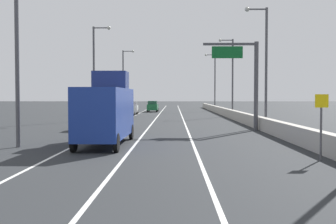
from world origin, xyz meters
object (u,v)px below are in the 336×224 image
(overhead_sign_gantry, at_px, (247,75))
(lamp_post_right_second, at_px, (264,59))
(lamp_post_right_fourth, at_px, (214,78))
(lamp_post_left_near, at_px, (21,36))
(speed_advisory_sign, at_px, (321,122))
(lamp_post_right_third, at_px, (231,72))
(car_gray_2, at_px, (127,109))
(lamp_post_left_far, at_px, (124,77))
(car_white_0, at_px, (132,108))
(car_green_1, at_px, (153,106))
(lamp_post_left_mid, at_px, (96,67))
(box_truck, at_px, (106,111))
(car_black_3, at_px, (94,118))

(overhead_sign_gantry, distance_m, lamp_post_right_second, 4.37)
(lamp_post_right_fourth, relative_size, lamp_post_left_near, 1.00)
(speed_advisory_sign, distance_m, lamp_post_right_third, 41.49)
(car_gray_2, bearing_deg, lamp_post_right_second, -53.50)
(lamp_post_left_far, bearing_deg, lamp_post_right_third, -40.33)
(overhead_sign_gantry, relative_size, car_white_0, 1.83)
(lamp_post_right_second, distance_m, lamp_post_left_near, 22.84)
(car_green_1, distance_m, car_gray_2, 17.50)
(overhead_sign_gantry, height_order, lamp_post_right_fourth, lamp_post_right_fourth)
(overhead_sign_gantry, distance_m, lamp_post_left_mid, 20.72)
(lamp_post_right_second, distance_m, lamp_post_left_mid, 20.32)
(lamp_post_left_far, height_order, car_green_1, lamp_post_left_far)
(lamp_post_right_third, relative_size, car_gray_2, 2.60)
(overhead_sign_gantry, bearing_deg, lamp_post_right_fourth, 88.07)
(overhead_sign_gantry, relative_size, speed_advisory_sign, 2.50)
(lamp_post_left_mid, relative_size, box_truck, 1.41)
(lamp_post_left_near, height_order, box_truck, lamp_post_left_near)
(lamp_post_right_second, xyz_separation_m, car_gray_2, (-15.09, 20.39, -5.27))
(overhead_sign_gantry, distance_m, lamp_post_left_far, 42.10)
(lamp_post_right_fourth, xyz_separation_m, box_truck, (-11.81, -56.60, -4.28))
(lamp_post_left_near, bearing_deg, car_green_1, 84.88)
(car_green_1, bearing_deg, lamp_post_right_second, -72.02)
(speed_advisory_sign, height_order, lamp_post_left_mid, lamp_post_left_mid)
(lamp_post_right_second, relative_size, lamp_post_right_fourth, 1.00)
(lamp_post_left_near, height_order, lamp_post_left_mid, same)
(overhead_sign_gantry, relative_size, lamp_post_right_second, 0.67)
(lamp_post_right_second, relative_size, box_truck, 1.41)
(box_truck, bearing_deg, lamp_post_left_mid, 102.03)
(lamp_post_left_near, xyz_separation_m, lamp_post_left_mid, (-0.57, 25.54, 0.00))
(lamp_post_right_second, bearing_deg, speed_advisory_sign, -94.76)
(car_white_0, xyz_separation_m, car_black_3, (-0.21, -30.47, -0.01))
(lamp_post_right_third, xyz_separation_m, lamp_post_left_far, (-17.09, 14.51, 0.00))
(car_green_1, bearing_deg, lamp_post_left_far, -159.51)
(lamp_post_right_second, distance_m, box_truck, 19.19)
(lamp_post_left_mid, distance_m, car_white_0, 18.56)
(lamp_post_left_mid, bearing_deg, speed_advisory_sign, -62.25)
(lamp_post_left_mid, height_order, car_green_1, lamp_post_left_mid)
(speed_advisory_sign, height_order, lamp_post_right_fourth, lamp_post_right_fourth)
(lamp_post_right_fourth, relative_size, lamp_post_left_far, 1.00)
(lamp_post_left_near, bearing_deg, lamp_post_right_fourth, 74.15)
(overhead_sign_gantry, xyz_separation_m, lamp_post_right_third, (1.99, 24.75, 1.61))
(lamp_post_right_second, relative_size, car_black_3, 2.45)
(lamp_post_right_third, distance_m, car_gray_2, 15.90)
(overhead_sign_gantry, xyz_separation_m, lamp_post_right_fourth, (1.55, 46.04, 1.61))
(lamp_post_left_mid, relative_size, car_green_1, 2.50)
(lamp_post_right_second, bearing_deg, overhead_sign_gantry, -121.19)
(overhead_sign_gantry, distance_m, box_truck, 14.97)
(lamp_post_right_second, bearing_deg, box_truck, -131.36)
(lamp_post_right_third, bearing_deg, lamp_post_right_second, -89.70)
(overhead_sign_gantry, bearing_deg, speed_advisory_sign, -88.46)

